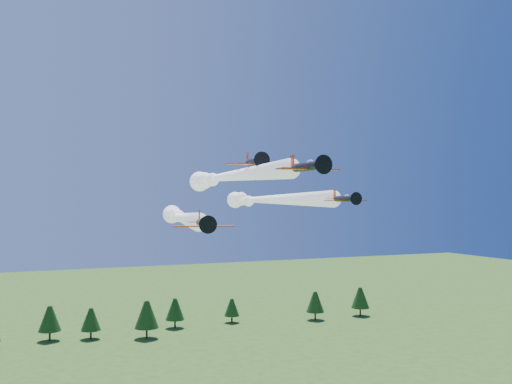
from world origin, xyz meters
name	(u,v)px	position (x,y,z in m)	size (l,w,h in m)	color
plane_lead	(228,176)	(-0.73, 16.00, 45.97)	(7.74, 49.33, 3.70)	black
plane_left	(181,217)	(-5.29, 27.64, 39.13)	(13.90, 51.03, 3.70)	black
plane_right	(266,200)	(13.16, 31.94, 42.32)	(8.80, 57.85, 3.70)	black
plane_slot	(254,162)	(-0.30, 6.50, 47.67)	(8.36, 9.12, 2.92)	black
treeline	(118,316)	(-1.82, 110.28, 6.34)	(176.41, 17.43, 11.50)	#382314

